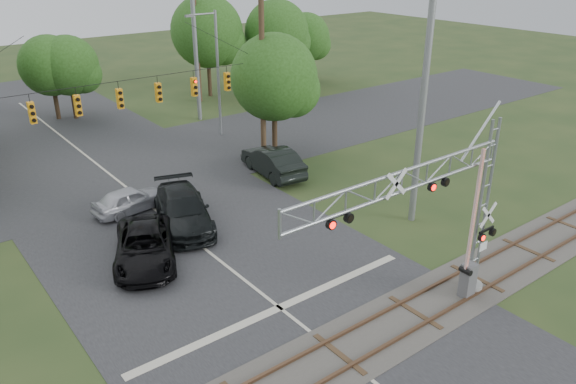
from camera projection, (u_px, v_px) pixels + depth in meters
road_main at (220, 261)px, 25.51m from camera, size 14.00×90.00×0.02m
road_cross at (106, 171)px, 35.66m from camera, size 90.00×12.00×0.02m
railroad_track at (339, 354)px, 19.70m from camera, size 90.00×3.20×0.17m
crossing_gantry at (435, 212)px, 19.86m from camera, size 10.47×0.95×7.40m
traffic_signal_span at (135, 93)px, 30.94m from camera, size 19.34×0.36×11.50m
pickup_black at (145, 246)px, 25.22m from camera, size 4.73×6.22×1.57m
car_dark at (183, 210)px, 28.45m from camera, size 4.20×6.49×1.75m
sedan_silver at (130, 199)px, 30.06m from camera, size 4.24×2.12×1.39m
suv_dark at (273, 161)px, 34.83m from camera, size 2.54×5.59×1.78m
streetlight at (216, 68)px, 40.36m from camera, size 2.41×0.25×9.05m
utility_poles at (145, 81)px, 33.62m from camera, size 27.40×28.43×12.25m
treeline at (44, 64)px, 40.35m from camera, size 58.54×26.39×9.40m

